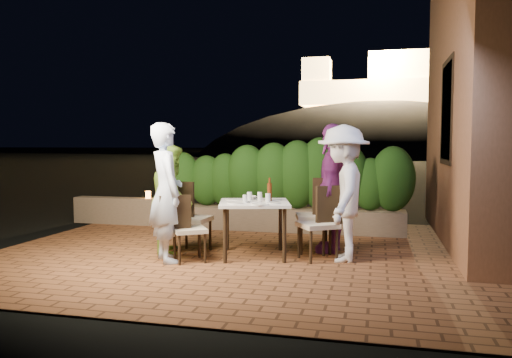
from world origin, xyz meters
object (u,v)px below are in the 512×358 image
(chair_left_back, at_px, (192,217))
(diner_green, at_px, (172,198))
(bowl, at_px, (250,198))
(parapet_lamp, at_px, (148,195))
(dining_table, at_px, (254,229))
(diner_white, at_px, (343,193))
(chair_left_front, at_px, (190,228))
(beer_bottle, at_px, (270,189))
(chair_right_front, at_px, (318,223))
(diner_blue, at_px, (166,193))
(chair_right_back, at_px, (314,215))
(diner_purple, at_px, (333,188))

(chair_left_back, height_order, diner_green, diner_green)
(bowl, xyz_separation_m, parapet_lamp, (-2.47, 1.84, -0.20))
(dining_table, relative_size, bowl, 5.01)
(diner_white, bearing_deg, bowl, -101.06)
(chair_left_front, relative_size, parapet_lamp, 6.23)
(chair_left_back, distance_m, diner_white, 2.13)
(chair_left_front, bearing_deg, beer_bottle, -0.25)
(chair_right_front, bearing_deg, diner_green, -33.35)
(beer_bottle, bearing_deg, parapet_lamp, 144.07)
(beer_bottle, bearing_deg, dining_table, -151.36)
(chair_left_back, height_order, diner_blue, diner_blue)
(parapet_lamp, bearing_deg, beer_bottle, -35.93)
(chair_left_back, height_order, chair_right_back, chair_right_back)
(chair_left_front, xyz_separation_m, diner_blue, (-0.30, -0.05, 0.46))
(chair_right_back, distance_m, diner_white, 0.71)
(diner_white, distance_m, parapet_lamp, 4.33)
(beer_bottle, distance_m, diner_blue, 1.39)
(dining_table, bearing_deg, parapet_lamp, 140.73)
(bowl, xyz_separation_m, chair_left_front, (-0.62, -0.77, -0.34))
(chair_left_front, bearing_deg, diner_white, -17.23)
(chair_left_front, bearing_deg, bowl, 18.47)
(chair_left_back, bearing_deg, chair_right_back, 19.14)
(chair_left_back, bearing_deg, chair_left_front, -68.19)
(diner_green, xyz_separation_m, parapet_lamp, (-1.40, 2.12, -0.19))
(chair_left_front, relative_size, diner_white, 0.49)
(beer_bottle, relative_size, diner_purple, 0.18)
(diner_blue, xyz_separation_m, diner_purple, (2.05, 1.11, 0.01))
(dining_table, distance_m, bowl, 0.50)
(chair_right_back, relative_size, diner_blue, 0.58)
(diner_blue, relative_size, diner_green, 1.18)
(beer_bottle, bearing_deg, bowl, 150.96)
(beer_bottle, bearing_deg, diner_white, -3.52)
(beer_bottle, height_order, chair_right_front, beer_bottle)
(bowl, height_order, chair_left_back, chair_left_back)
(chair_right_back, xyz_separation_m, diner_green, (-1.95, -0.48, 0.24))
(chair_left_back, relative_size, diner_purple, 0.55)
(chair_right_front, bearing_deg, diner_blue, -17.33)
(diner_white, bearing_deg, chair_left_back, -91.00)
(bowl, height_order, diner_blue, diner_blue)
(chair_right_front, xyz_separation_m, diner_white, (0.32, 0.05, 0.40))
(chair_left_front, distance_m, chair_left_back, 0.57)
(chair_right_front, relative_size, diner_blue, 0.54)
(chair_left_back, relative_size, chair_right_front, 1.02)
(diner_blue, relative_size, parapet_lamp, 12.87)
(dining_table, height_order, bowl, bowl)
(chair_left_front, xyz_separation_m, diner_purple, (1.75, 1.05, 0.47))
(chair_left_front, bearing_deg, chair_right_back, 0.26)
(dining_table, relative_size, chair_right_back, 0.88)
(chair_left_back, height_order, chair_right_front, chair_left_back)
(dining_table, bearing_deg, chair_left_front, -146.69)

